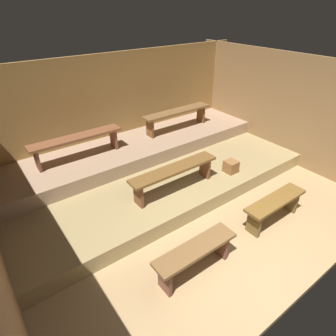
% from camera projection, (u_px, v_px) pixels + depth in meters
% --- Properties ---
extents(ground, '(6.73, 5.20, 0.08)m').
position_uv_depth(ground, '(177.00, 199.00, 5.48)').
color(ground, tan).
extents(wall_back, '(6.73, 0.06, 2.35)m').
position_uv_depth(wall_back, '(117.00, 108.00, 6.39)').
color(wall_back, olive).
rests_on(wall_back, ground).
extents(wall_right, '(0.06, 5.20, 2.35)m').
position_uv_depth(wall_right, '(283.00, 108.00, 6.39)').
color(wall_right, olive).
rests_on(wall_right, ground).
extents(platform_lower, '(5.93, 2.89, 0.28)m').
position_uv_depth(platform_lower, '(155.00, 174.00, 5.91)').
color(platform_lower, '#9E8758').
rests_on(platform_lower, ground).
extents(platform_middle, '(5.93, 1.37, 0.28)m').
position_uv_depth(platform_middle, '(135.00, 149.00, 6.28)').
color(platform_middle, '#9E8064').
rests_on(platform_middle, platform_lower).
extents(bench_floor_left, '(1.25, 0.31, 0.46)m').
position_uv_depth(bench_floor_left, '(195.00, 253.00, 3.80)').
color(bench_floor_left, brown).
rests_on(bench_floor_left, ground).
extents(bench_floor_right, '(1.25, 0.31, 0.46)m').
position_uv_depth(bench_floor_right, '(275.00, 204.00, 4.70)').
color(bench_floor_right, brown).
rests_on(bench_floor_right, ground).
extents(bench_lower_center, '(1.74, 0.31, 0.46)m').
position_uv_depth(bench_lower_center, '(174.00, 172.00, 5.00)').
color(bench_lower_center, brown).
rests_on(bench_lower_center, platform_lower).
extents(bench_middle_left, '(1.78, 0.31, 0.46)m').
position_uv_depth(bench_middle_left, '(77.00, 141.00, 5.44)').
color(bench_middle_left, brown).
rests_on(bench_middle_left, platform_middle).
extents(bench_middle_right, '(1.78, 0.31, 0.46)m').
position_uv_depth(bench_middle_right, '(177.00, 114.00, 6.70)').
color(bench_middle_right, brown).
rests_on(bench_middle_right, platform_middle).
extents(wooden_crate_lower, '(0.24, 0.24, 0.24)m').
position_uv_depth(wooden_crate_lower, '(231.00, 167.00, 5.67)').
color(wooden_crate_lower, brown).
rests_on(wooden_crate_lower, platform_lower).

